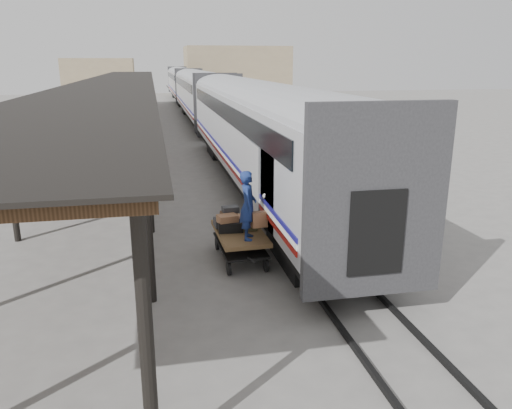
{
  "coord_description": "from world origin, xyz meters",
  "views": [
    {
      "loc": [
        -1.11,
        -12.86,
        5.38
      ],
      "look_at": [
        1.47,
        -0.27,
        1.7
      ],
      "focal_mm": 35.0,
      "sensor_mm": 36.0,
      "label": 1
    }
  ],
  "objects_px": {
    "baggage_cart": "(240,238)",
    "luggage_tug": "(130,151)",
    "pedestrian": "(133,164)",
    "porter": "(248,205)"
  },
  "relations": [
    {
      "from": "baggage_cart",
      "to": "pedestrian",
      "type": "xyz_separation_m",
      "value": [
        -3.21,
        10.55,
        0.15
      ]
    },
    {
      "from": "baggage_cart",
      "to": "porter",
      "type": "xyz_separation_m",
      "value": [
        0.11,
        -0.65,
        1.13
      ]
    },
    {
      "from": "luggage_tug",
      "to": "porter",
      "type": "bearing_deg",
      "value": -99.78
    },
    {
      "from": "baggage_cart",
      "to": "pedestrian",
      "type": "height_order",
      "value": "pedestrian"
    },
    {
      "from": "pedestrian",
      "to": "luggage_tug",
      "type": "bearing_deg",
      "value": -85.36
    },
    {
      "from": "luggage_tug",
      "to": "porter",
      "type": "relative_size",
      "value": 0.94
    },
    {
      "from": "baggage_cart",
      "to": "luggage_tug",
      "type": "relative_size",
      "value": 1.41
    },
    {
      "from": "porter",
      "to": "pedestrian",
      "type": "relative_size",
      "value": 1.15
    },
    {
      "from": "luggage_tug",
      "to": "porter",
      "type": "distance_m",
      "value": 16.64
    },
    {
      "from": "baggage_cart",
      "to": "porter",
      "type": "bearing_deg",
      "value": -82.08
    }
  ]
}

